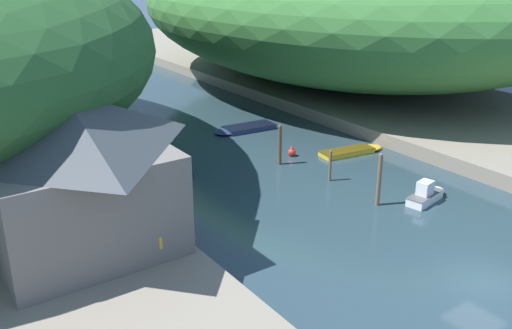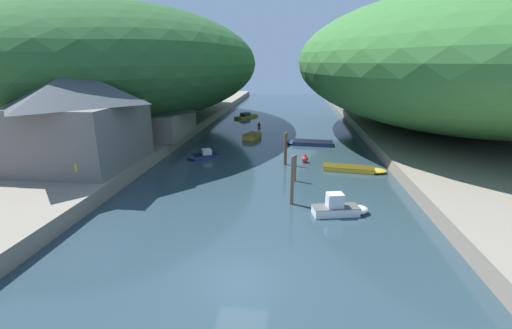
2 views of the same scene
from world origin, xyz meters
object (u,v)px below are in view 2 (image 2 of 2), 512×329
(boathouse_shed, at_px, (158,114))
(boat_near_quay, at_px, (356,169))
(boat_cabin_cruiser, at_px, (307,143))
(channel_buoy_far, at_px, (259,125))
(boat_mid_channel, at_px, (203,155))
(channel_buoy_near, at_px, (305,159))
(waterfront_building, at_px, (78,116))
(boat_far_upstream, at_px, (253,136))
(person_on_quay, at_px, (136,148))
(boat_far_right_bank, at_px, (341,208))
(boat_moored_right, at_px, (248,116))
(person_by_boathouse, at_px, (77,170))

(boathouse_shed, height_order, boat_near_quay, boathouse_shed)
(boat_cabin_cruiser, xyz_separation_m, channel_buoy_far, (-7.01, 11.05, 0.11))
(boat_mid_channel, height_order, boat_cabin_cruiser, boat_mid_channel)
(boat_near_quay, relative_size, channel_buoy_near, 6.10)
(waterfront_building, height_order, boat_cabin_cruiser, waterfront_building)
(waterfront_building, xyz_separation_m, boat_far_upstream, (12.96, 17.01, -5.01))
(boathouse_shed, bearing_deg, boat_far_upstream, 23.50)
(boat_near_quay, height_order, person_on_quay, person_on_quay)
(boat_cabin_cruiser, height_order, person_on_quay, person_on_quay)
(boat_cabin_cruiser, bearing_deg, boat_far_right_bank, -170.10)
(boat_far_right_bank, distance_m, channel_buoy_far, 32.19)
(boat_mid_channel, relative_size, channel_buoy_near, 3.80)
(boat_moored_right, bearing_deg, person_by_boathouse, -70.33)
(channel_buoy_far, bearing_deg, boat_far_upstream, -89.43)
(boat_near_quay, xyz_separation_m, person_on_quay, (-20.22, -2.05, 1.93))
(channel_buoy_far, bearing_deg, boat_near_quay, -62.30)
(boat_far_upstream, bearing_deg, waterfront_building, -109.48)
(person_on_quay, bearing_deg, boat_near_quay, -71.84)
(boat_mid_channel, relative_size, boat_cabin_cruiser, 0.60)
(boat_cabin_cruiser, bearing_deg, channel_buoy_near, -177.84)
(boathouse_shed, bearing_deg, boat_far_right_bank, -42.63)
(boat_far_upstream, bearing_deg, boat_mid_channel, -94.18)
(boat_far_right_bank, height_order, channel_buoy_far, boat_far_right_bank)
(boat_moored_right, height_order, boat_near_quay, boat_moored_right)
(boat_moored_right, height_order, person_on_quay, person_on_quay)
(boat_cabin_cruiser, height_order, person_by_boathouse, person_by_boathouse)
(boat_moored_right, xyz_separation_m, boat_far_right_bank, (11.60, -39.92, 0.16))
(boathouse_shed, bearing_deg, person_on_quay, -79.83)
(channel_buoy_far, height_order, person_by_boathouse, person_by_boathouse)
(boat_far_right_bank, distance_m, person_by_boathouse, 19.13)
(boathouse_shed, height_order, channel_buoy_far, boathouse_shed)
(person_by_boathouse, bearing_deg, boat_far_right_bank, -109.44)
(boat_far_upstream, relative_size, channel_buoy_near, 3.74)
(person_by_boathouse, bearing_deg, channel_buoy_near, -73.49)
(boat_far_upstream, relative_size, person_by_boathouse, 2.13)
(waterfront_building, height_order, boat_moored_right, waterfront_building)
(boat_cabin_cruiser, bearing_deg, person_by_boathouse, 142.77)
(boat_far_upstream, distance_m, person_by_boathouse, 24.16)
(boathouse_shed, distance_m, channel_buoy_far, 17.35)
(boat_moored_right, height_order, person_by_boathouse, person_by_boathouse)
(waterfront_building, relative_size, person_on_quay, 6.19)
(boat_mid_channel, distance_m, boat_cabin_cruiser, 13.36)
(boat_near_quay, height_order, boat_cabin_cruiser, boat_cabin_cruiser)
(boathouse_shed, relative_size, boat_far_upstream, 2.71)
(boat_cabin_cruiser, xyz_separation_m, channel_buoy_near, (-0.44, -7.96, 0.17))
(person_on_quay, bearing_deg, boathouse_shed, 22.54)
(boat_mid_channel, height_order, person_on_quay, person_on_quay)
(boat_mid_channel, distance_m, channel_buoy_near, 10.63)
(boat_moored_right, distance_m, boat_far_right_bank, 41.57)
(boathouse_shed, distance_m, boat_moored_right, 23.61)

